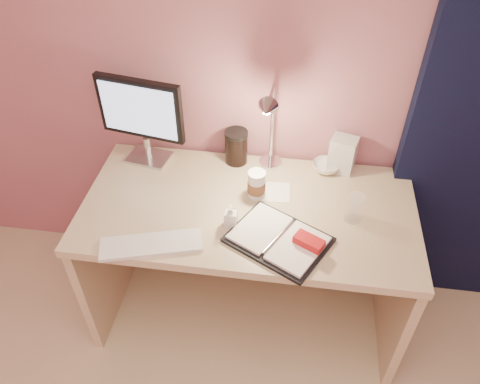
# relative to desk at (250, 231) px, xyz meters

# --- Properties ---
(desk) EXTENTS (1.40, 0.70, 0.73)m
(desk) POSITION_rel_desk_xyz_m (0.00, 0.00, 0.00)
(desk) COLOR tan
(desk) RESTS_ON ground
(monitor) EXTENTS (0.39, 0.17, 0.42)m
(monitor) POSITION_rel_desk_xyz_m (-0.50, 0.18, 0.48)
(monitor) COLOR silver
(monitor) RESTS_ON desk
(keyboard) EXTENTS (0.40, 0.22, 0.02)m
(keyboard) POSITION_rel_desk_xyz_m (-0.34, -0.35, 0.23)
(keyboard) COLOR silver
(keyboard) RESTS_ON desk
(planner) EXTENTS (0.45, 0.41, 0.06)m
(planner) POSITION_rel_desk_xyz_m (0.15, -0.25, 0.24)
(planner) COLOR black
(planner) RESTS_ON desk
(paper_a) EXTENTS (0.14, 0.14, 0.00)m
(paper_a) POSITION_rel_desk_xyz_m (0.10, 0.03, 0.23)
(paper_a) COLOR white
(paper_a) RESTS_ON desk
(coffee_cup) EXTENTS (0.08, 0.08, 0.12)m
(coffee_cup) POSITION_rel_desk_xyz_m (0.02, -0.00, 0.28)
(coffee_cup) COLOR silver
(coffee_cup) RESTS_ON desk
(clear_cup) EXTENTS (0.07, 0.07, 0.12)m
(clear_cup) POSITION_rel_desk_xyz_m (0.43, -0.09, 0.29)
(clear_cup) COLOR white
(clear_cup) RESTS_ON desk
(bowl) EXTENTS (0.16, 0.16, 0.04)m
(bowl) POSITION_rel_desk_xyz_m (0.32, 0.21, 0.25)
(bowl) COLOR silver
(bowl) RESTS_ON desk
(lotion_bottle) EXTENTS (0.05, 0.05, 0.11)m
(lotion_bottle) POSITION_rel_desk_xyz_m (-0.06, -0.19, 0.28)
(lotion_bottle) COLOR silver
(lotion_bottle) RESTS_ON desk
(dark_jar) EXTENTS (0.10, 0.10, 0.15)m
(dark_jar) POSITION_rel_desk_xyz_m (-0.10, 0.22, 0.30)
(dark_jar) COLOR black
(dark_jar) RESTS_ON desk
(product_box) EXTENTS (0.13, 0.12, 0.17)m
(product_box) POSITION_rel_desk_xyz_m (0.38, 0.23, 0.31)
(product_box) COLOR silver
(product_box) RESTS_ON desk
(desk_lamp) EXTENTS (0.11, 0.27, 0.44)m
(desk_lamp) POSITION_rel_desk_xyz_m (0.07, 0.11, 0.50)
(desk_lamp) COLOR silver
(desk_lamp) RESTS_ON desk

